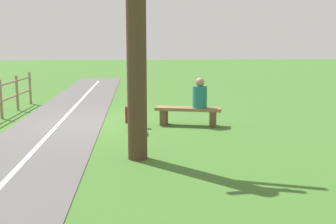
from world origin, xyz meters
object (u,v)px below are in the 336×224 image
object	(u,v)px
backpack	(131,115)
person_seated	(200,95)
bench	(188,113)
bicycle	(134,112)
tree_by_path	(136,27)

from	to	relation	value
backpack	person_seated	bearing A→B (deg)	163.33
bench	bicycle	size ratio (longest dim) A/B	0.97
bicycle	tree_by_path	size ratio (longest dim) A/B	0.35
bicycle	backpack	world-z (taller)	bicycle
tree_by_path	bicycle	bearing A→B (deg)	-87.90
bicycle	tree_by_path	distance (m)	3.48
person_seated	bicycle	size ratio (longest dim) A/B	0.42
person_seated	bicycle	world-z (taller)	person_seated
bench	person_seated	world-z (taller)	person_seated
bench	backpack	xyz separation A→B (m)	(1.48, -0.46, -0.11)
person_seated	tree_by_path	xyz separation A→B (m)	(1.58, 2.91, 1.59)
bench	tree_by_path	size ratio (longest dim) A/B	0.33
bicycle	bench	bearing A→B (deg)	93.00
tree_by_path	backpack	bearing A→B (deg)	-86.91
bench	tree_by_path	xyz separation A→B (m)	(1.29, 2.98, 2.07)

